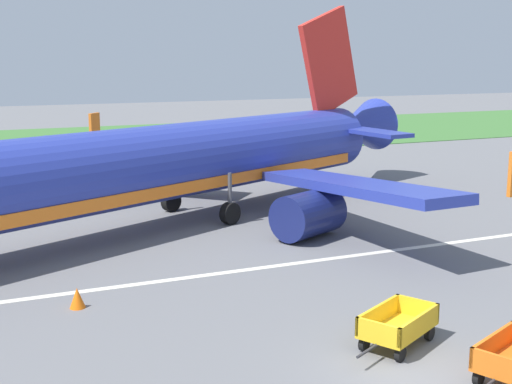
{
  "coord_description": "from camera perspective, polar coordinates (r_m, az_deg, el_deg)",
  "views": [
    {
      "loc": [
        -10.64,
        -14.08,
        8.24
      ],
      "look_at": [
        0.54,
        11.34,
        2.8
      ],
      "focal_mm": 48.7,
      "sensor_mm": 36.0,
      "label": 1
    }
  ],
  "objects": [
    {
      "name": "ground_plane",
      "position": [
        19.47,
        12.44,
        -14.23
      ],
      "size": [
        220.0,
        220.0,
        0.0
      ],
      "primitive_type": "plane",
      "color": "slate"
    },
    {
      "name": "grass_strip",
      "position": [
        70.35,
        -14.92,
        4.01
      ],
      "size": [
        220.0,
        28.0,
        0.06
      ],
      "primitive_type": "cube",
      "color": "#3D7033",
      "rests_on": "ground"
    },
    {
      "name": "airplane",
      "position": [
        34.7,
        -6.49,
        2.42
      ],
      "size": [
        35.55,
        29.19,
        11.34
      ],
      "color": "#28389E",
      "rests_on": "ground"
    },
    {
      "name": "apron_stripe",
      "position": [
        27.56,
        0.11,
        -6.3
      ],
      "size": [
        120.0,
        0.36,
        0.01
      ],
      "primitive_type": "cube",
      "color": "silver",
      "rests_on": "ground"
    },
    {
      "name": "traffic_cone_near_plane",
      "position": [
        24.07,
        -14.47,
        -8.42
      ],
      "size": [
        0.53,
        0.53,
        0.69
      ],
      "primitive_type": "cone",
      "color": "orange",
      "rests_on": "ground"
    },
    {
      "name": "baggage_cart_third_in_row",
      "position": [
        20.79,
        11.57,
        -10.71
      ],
      "size": [
        3.49,
        2.4,
        1.07
      ],
      "color": "gold",
      "rests_on": "ground"
    }
  ]
}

